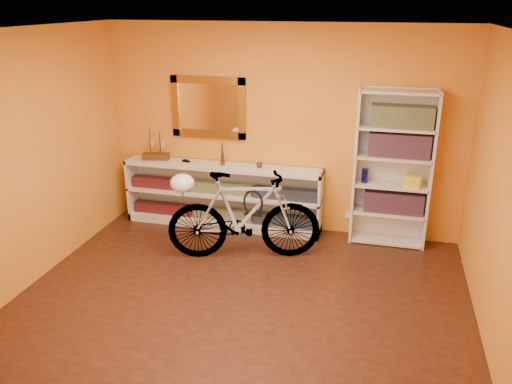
% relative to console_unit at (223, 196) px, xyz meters
% --- Properties ---
extents(floor, '(4.50, 4.00, 0.01)m').
position_rel_console_unit_xyz_m(floor, '(0.74, -1.81, -0.43)').
color(floor, black).
rests_on(floor, ground).
extents(ceiling, '(4.50, 4.00, 0.01)m').
position_rel_console_unit_xyz_m(ceiling, '(0.74, -1.81, 2.18)').
color(ceiling, silver).
rests_on(ceiling, ground).
extents(back_wall, '(4.50, 0.01, 2.60)m').
position_rel_console_unit_xyz_m(back_wall, '(0.74, 0.19, 0.88)').
color(back_wall, orange).
rests_on(back_wall, ground).
extents(left_wall, '(0.01, 4.00, 2.60)m').
position_rel_console_unit_xyz_m(left_wall, '(-1.52, -1.81, 0.88)').
color(left_wall, orange).
rests_on(left_wall, ground).
extents(right_wall, '(0.01, 4.00, 2.60)m').
position_rel_console_unit_xyz_m(right_wall, '(2.99, -1.81, 0.88)').
color(right_wall, orange).
rests_on(right_wall, ground).
extents(gilt_mirror, '(0.98, 0.06, 0.78)m').
position_rel_console_unit_xyz_m(gilt_mirror, '(-0.21, 0.15, 1.12)').
color(gilt_mirror, '#8E6219').
rests_on(gilt_mirror, back_wall).
extents(wall_socket, '(0.09, 0.02, 0.09)m').
position_rel_console_unit_xyz_m(wall_socket, '(1.64, 0.17, -0.17)').
color(wall_socket, silver).
rests_on(wall_socket, back_wall).
extents(console_unit, '(2.60, 0.35, 0.85)m').
position_rel_console_unit_xyz_m(console_unit, '(0.00, 0.00, 0.00)').
color(console_unit, silver).
rests_on(console_unit, floor).
extents(cd_row_lower, '(2.50, 0.13, 0.14)m').
position_rel_console_unit_xyz_m(cd_row_lower, '(0.00, -0.02, -0.26)').
color(cd_row_lower, black).
rests_on(cd_row_lower, console_unit).
extents(cd_row_upper, '(2.50, 0.13, 0.14)m').
position_rel_console_unit_xyz_m(cd_row_upper, '(0.00, -0.02, 0.11)').
color(cd_row_upper, navy).
rests_on(cd_row_upper, console_unit).
extents(model_ship, '(0.36, 0.20, 0.41)m').
position_rel_console_unit_xyz_m(model_ship, '(-0.91, 0.00, 0.63)').
color(model_ship, '#3F2511').
rests_on(model_ship, console_unit).
extents(toy_car, '(0.00, 0.00, 0.00)m').
position_rel_console_unit_xyz_m(toy_car, '(-0.49, 0.00, 0.43)').
color(toy_car, black).
rests_on(toy_car, console_unit).
extents(bronze_ornament, '(0.06, 0.06, 0.35)m').
position_rel_console_unit_xyz_m(bronze_ornament, '(0.01, 0.00, 0.60)').
color(bronze_ornament, '#51341C').
rests_on(bronze_ornament, console_unit).
extents(decorative_orb, '(0.08, 0.08, 0.08)m').
position_rel_console_unit_xyz_m(decorative_orb, '(0.50, 0.00, 0.46)').
color(decorative_orb, '#51341C').
rests_on(decorative_orb, console_unit).
extents(bookcase, '(0.90, 0.30, 1.90)m').
position_rel_console_unit_xyz_m(bookcase, '(2.12, 0.03, 0.52)').
color(bookcase, silver).
rests_on(bookcase, floor).
extents(book_row_a, '(0.70, 0.22, 0.26)m').
position_rel_console_unit_xyz_m(book_row_a, '(2.17, 0.03, 0.12)').
color(book_row_a, maroon).
rests_on(book_row_a, bookcase).
extents(book_row_b, '(0.70, 0.22, 0.28)m').
position_rel_console_unit_xyz_m(book_row_b, '(2.17, 0.03, 0.83)').
color(book_row_b, maroon).
rests_on(book_row_b, bookcase).
extents(book_row_c, '(0.70, 0.22, 0.25)m').
position_rel_console_unit_xyz_m(book_row_c, '(2.17, 0.03, 1.16)').
color(book_row_c, navy).
rests_on(book_row_c, bookcase).
extents(travel_mug, '(0.08, 0.08, 0.17)m').
position_rel_console_unit_xyz_m(travel_mug, '(1.80, 0.01, 0.43)').
color(travel_mug, navy).
rests_on(travel_mug, bookcase).
extents(red_tin, '(0.16, 0.16, 0.18)m').
position_rel_console_unit_xyz_m(red_tin, '(1.92, 0.06, 1.13)').
color(red_tin, maroon).
rests_on(red_tin, bookcase).
extents(yellow_bag, '(0.22, 0.18, 0.15)m').
position_rel_console_unit_xyz_m(yellow_bag, '(2.37, -0.01, 0.41)').
color(yellow_bag, yellow).
rests_on(yellow_bag, bookcase).
extents(bicycle, '(0.92, 1.85, 1.05)m').
position_rel_console_unit_xyz_m(bicycle, '(0.51, -0.80, 0.10)').
color(bicycle, silver).
rests_on(bicycle, floor).
extents(helmet, '(0.27, 0.26, 0.21)m').
position_rel_console_unit_xyz_m(helmet, '(-0.14, -0.98, 0.50)').
color(helmet, white).
rests_on(helmet, bicycle).
extents(u_lock, '(0.23, 0.02, 0.23)m').
position_rel_console_unit_xyz_m(u_lock, '(0.62, -0.77, 0.26)').
color(u_lock, black).
rests_on(u_lock, bicycle).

